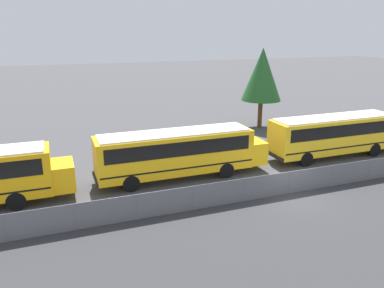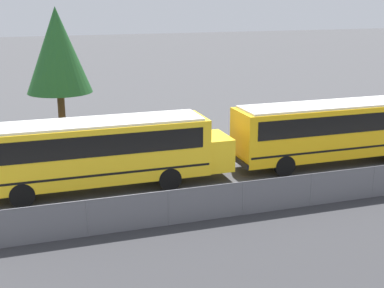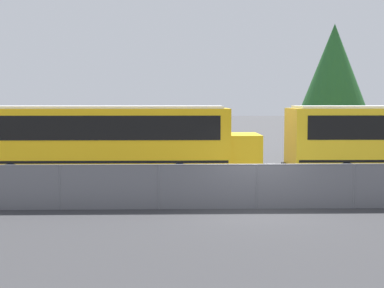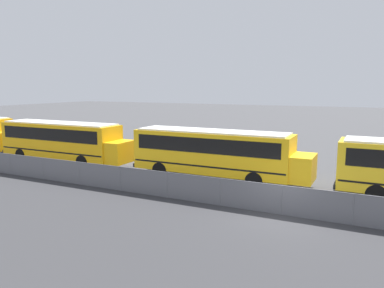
{
  "view_description": "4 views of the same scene",
  "coord_description": "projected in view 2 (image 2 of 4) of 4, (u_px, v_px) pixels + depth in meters",
  "views": [
    {
      "loc": [
        -12.67,
        -17.37,
        9.41
      ],
      "look_at": [
        -4.19,
        5.36,
        2.05
      ],
      "focal_mm": 35.0,
      "sensor_mm": 36.0,
      "label": 1
    },
    {
      "loc": [
        4.1,
        -18.22,
        8.57
      ],
      "look_at": [
        11.53,
        4.03,
        1.96
      ],
      "focal_mm": 50.0,
      "sensor_mm": 36.0,
      "label": 2
    },
    {
      "loc": [
        -2.44,
        -16.56,
        3.42
      ],
      "look_at": [
        -1.92,
        4.88,
        1.66
      ],
      "focal_mm": 50.0,
      "sensor_mm": 36.0,
      "label": 3
    },
    {
      "loc": [
        3.65,
        -16.99,
        5.98
      ],
      "look_at": [
        -6.98,
        4.73,
        2.23
      ],
      "focal_mm": 35.0,
      "sensor_mm": 36.0,
      "label": 4
    }
  ],
  "objects": [
    {
      "name": "tree_0",
      "position": [
        58.0,
        50.0,
        31.87
      ],
      "size": [
        3.92,
        3.92,
        7.89
      ],
      "color": "#51381E",
      "rests_on": "ground_plane"
    },
    {
      "name": "school_bus_5",
      "position": [
        335.0,
        128.0,
        27.58
      ],
      "size": [
        11.62,
        2.46,
        3.2
      ],
      "color": "yellow",
      "rests_on": "ground_plane"
    },
    {
      "name": "school_bus_4",
      "position": [
        99.0,
        149.0,
        23.8
      ],
      "size": [
        11.62,
        2.46,
        3.2
      ],
      "color": "yellow",
      "rests_on": "ground_plane"
    }
  ]
}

